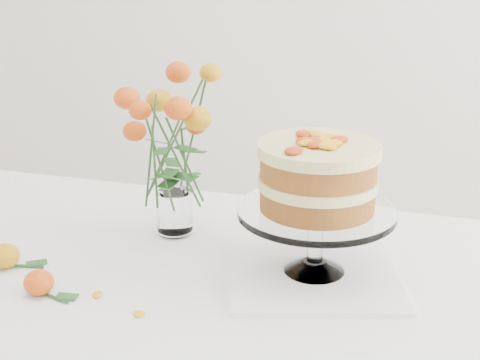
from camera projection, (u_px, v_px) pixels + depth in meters
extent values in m
cube|color=tan|center=(180.00, 291.00, 1.27)|extent=(1.40, 0.90, 0.04)
cylinder|color=tan|center=(26.00, 317.00, 1.89)|extent=(0.06, 0.06, 0.71)
cube|color=white|center=(180.00, 281.00, 1.26)|extent=(1.42, 0.92, 0.01)
cube|color=white|center=(246.00, 234.00, 1.71)|extent=(1.42, 0.01, 0.20)
cube|color=white|center=(314.00, 273.00, 1.27)|extent=(0.39, 0.39, 0.01)
cylinder|color=white|center=(315.00, 238.00, 1.25)|extent=(0.03, 0.03, 0.09)
cylinder|color=white|center=(316.00, 211.00, 1.23)|extent=(0.29, 0.29, 0.01)
cylinder|color=#945221|center=(317.00, 197.00, 1.22)|extent=(0.22, 0.22, 0.04)
cylinder|color=#F2E29C|center=(318.00, 182.00, 1.21)|extent=(0.23, 0.23, 0.02)
cylinder|color=#945221|center=(318.00, 166.00, 1.20)|extent=(0.22, 0.22, 0.04)
cylinder|color=#F2E29C|center=(319.00, 149.00, 1.19)|extent=(0.24, 0.24, 0.02)
cylinder|color=white|center=(175.00, 232.00, 1.46)|extent=(0.06, 0.06, 0.01)
cylinder|color=white|center=(175.00, 211.00, 1.44)|extent=(0.08, 0.08, 0.09)
ellipsoid|color=orange|center=(5.00, 256.00, 1.30)|extent=(0.06, 0.06, 0.05)
cylinder|color=#245020|center=(26.00, 267.00, 1.30)|extent=(0.07, 0.02, 0.01)
ellipsoid|color=red|center=(39.00, 282.00, 1.20)|extent=(0.05, 0.05, 0.05)
cylinder|color=#245020|center=(55.00, 298.00, 1.19)|extent=(0.06, 0.02, 0.01)
ellipsoid|color=#FAAD0F|center=(97.00, 295.00, 1.20)|extent=(0.03, 0.02, 0.00)
ellipsoid|color=#FAAD0F|center=(139.00, 314.00, 1.14)|extent=(0.03, 0.02, 0.00)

